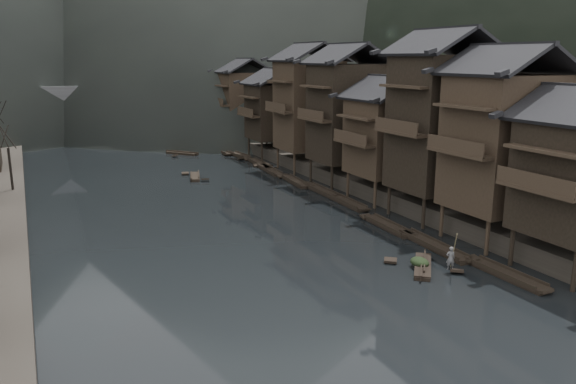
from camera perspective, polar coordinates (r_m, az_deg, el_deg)
water at (r=37.06m, az=-0.48°, el=-8.00°), size 300.00×300.00×0.00m
right_bank at (r=87.70m, az=9.41°, el=5.01°), size 40.00×200.00×1.80m
stilt_houses at (r=59.72m, az=7.00°, el=8.88°), size 9.00×67.60×16.20m
moored_sampans at (r=60.87m, az=1.42°, el=0.80°), size 2.87×61.27×0.47m
midriver_boats at (r=80.12m, az=-11.91°, el=3.60°), size 6.55×30.58×0.45m
stone_bridge at (r=104.66m, az=-17.43°, el=8.25°), size 40.00×6.00×9.00m
hero_sampan at (r=38.42m, az=13.54°, el=-7.27°), size 3.79×4.36×0.43m
cargo_heap at (r=38.27m, az=13.25°, el=-6.45°), size 1.09×1.43×0.65m
boatman at (r=37.80m, az=16.20°, el=-6.14°), size 0.68×0.58×1.58m
bamboo_pole at (r=37.18m, az=16.69°, el=-2.43°), size 1.60×2.15×3.47m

